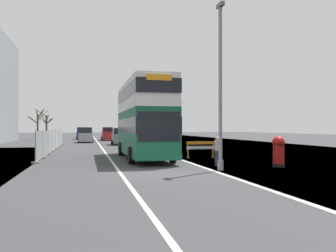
% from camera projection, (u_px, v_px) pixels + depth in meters
% --- Properties ---
extents(ground, '(140.00, 280.00, 0.10)m').
position_uv_depth(ground, '(168.00, 174.00, 16.83)').
color(ground, '#38383A').
extents(double_decker_bus, '(2.78, 11.04, 5.09)m').
position_uv_depth(double_decker_bus, '(143.00, 119.00, 24.51)').
color(double_decker_bus, '#145638').
rests_on(double_decker_bus, ground).
extents(lamppost_foreground, '(0.29, 0.70, 8.23)m').
position_uv_depth(lamppost_foreground, '(220.00, 91.00, 17.78)').
color(lamppost_foreground, gray).
rests_on(lamppost_foreground, ground).
extents(red_pillar_postbox, '(0.67, 0.67, 1.66)m').
position_uv_depth(red_pillar_postbox, '(278.00, 150.00, 19.26)').
color(red_pillar_postbox, black).
rests_on(red_pillar_postbox, ground).
extents(roadworks_barrier, '(1.98, 0.48, 1.16)m').
position_uv_depth(roadworks_barrier, '(200.00, 147.00, 24.76)').
color(roadworks_barrier, orange).
rests_on(roadworks_barrier, ground).
extents(construction_site_fence, '(0.44, 24.00, 1.92)m').
position_uv_depth(construction_site_fence, '(54.00, 141.00, 32.77)').
color(construction_site_fence, '#A8AAAD').
rests_on(construction_site_fence, ground).
extents(car_oncoming_near, '(2.02, 4.12, 2.05)m').
position_uv_depth(car_oncoming_near, '(120.00, 137.00, 44.02)').
color(car_oncoming_near, slate).
rests_on(car_oncoming_near, ground).
extents(car_receding_mid, '(2.07, 4.47, 2.13)m').
position_uv_depth(car_receding_mid, '(86.00, 135.00, 50.99)').
color(car_receding_mid, gray).
rests_on(car_receding_mid, ground).
extents(car_receding_far, '(1.94, 4.50, 2.15)m').
position_uv_depth(car_receding_far, '(107.00, 134.00, 59.26)').
color(car_receding_far, maroon).
rests_on(car_receding_far, ground).
extents(car_far_side, '(2.01, 4.36, 2.16)m').
position_uv_depth(car_far_side, '(82.00, 134.00, 65.25)').
color(car_far_side, navy).
rests_on(car_far_side, ground).
extents(bare_tree_far_verge_mid, '(3.30, 2.89, 5.12)m').
position_uv_depth(bare_tree_far_verge_mid, '(38.00, 123.00, 58.76)').
color(bare_tree_far_verge_mid, '#4C3D2D').
rests_on(bare_tree_far_verge_mid, ground).
extents(bare_tree_far_verge_far, '(3.15, 2.43, 5.40)m').
position_uv_depth(bare_tree_far_verge_far, '(46.00, 125.00, 64.14)').
color(bare_tree_far_verge_far, '#4C3D2D').
rests_on(bare_tree_far_verge_far, ground).
extents(pedestrian_at_kerb, '(0.34, 0.34, 1.62)m').
position_uv_depth(pedestrian_at_kerb, '(217.00, 151.00, 19.84)').
color(pedestrian_at_kerb, '#2D3342').
rests_on(pedestrian_at_kerb, ground).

